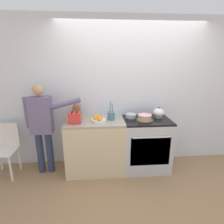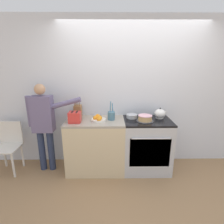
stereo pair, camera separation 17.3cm
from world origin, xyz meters
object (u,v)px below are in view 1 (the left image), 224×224
object	(u,v)px
stove_range	(146,144)
person_baker	(42,123)
mixing_bowl	(131,116)
fruit_bowl	(98,119)
toaster	(75,118)
layer_cake	(145,118)
utensil_crock	(111,116)
knife_block	(77,112)
dining_chair	(5,146)
tea_kettle	(159,113)

from	to	relation	value
stove_range	person_baker	size ratio (longest dim) A/B	0.60
mixing_bowl	fruit_bowl	world-z (taller)	fruit_bowl
mixing_bowl	fruit_bowl	size ratio (longest dim) A/B	0.81
mixing_bowl	toaster	xyz separation A→B (m)	(-0.94, -0.21, 0.05)
layer_cake	utensil_crock	xyz separation A→B (m)	(-0.55, 0.08, 0.03)
layer_cake	person_baker	xyz separation A→B (m)	(-1.67, 0.05, -0.06)
toaster	utensil_crock	bearing A→B (deg)	11.52
layer_cake	knife_block	bearing A→B (deg)	167.70
utensil_crock	toaster	xyz separation A→B (m)	(-0.59, -0.12, 0.01)
utensil_crock	dining_chair	xyz separation A→B (m)	(-1.77, -0.01, -0.49)
fruit_bowl	toaster	bearing A→B (deg)	-172.40
layer_cake	tea_kettle	size ratio (longest dim) A/B	1.21
layer_cake	toaster	distance (m)	1.14
stove_range	dining_chair	size ratio (longest dim) A/B	1.06
layer_cake	utensil_crock	world-z (taller)	utensil_crock
mixing_bowl	fruit_bowl	distance (m)	0.59
stove_range	person_baker	xyz separation A→B (m)	(-1.73, -0.00, 0.44)
toaster	mixing_bowl	bearing A→B (deg)	12.72
utensil_crock	fruit_bowl	bearing A→B (deg)	-161.81
layer_cake	toaster	size ratio (longest dim) A/B	1.36
knife_block	toaster	world-z (taller)	knife_block
knife_block	fruit_bowl	xyz separation A→B (m)	(0.38, -0.24, -0.07)
utensil_crock	person_baker	bearing A→B (deg)	-178.49
layer_cake	dining_chair	distance (m)	2.37
stove_range	fruit_bowl	xyz separation A→B (m)	(-0.82, -0.04, 0.49)
toaster	dining_chair	size ratio (longest dim) A/B	0.24
mixing_bowl	dining_chair	distance (m)	2.18
utensil_crock	knife_block	bearing A→B (deg)	163.76
person_baker	dining_chair	xyz separation A→B (m)	(-0.65, 0.02, -0.40)
fruit_bowl	person_baker	bearing A→B (deg)	177.49
utensil_crock	dining_chair	world-z (taller)	utensil_crock
stove_range	utensil_crock	distance (m)	0.81
tea_kettle	utensil_crock	xyz separation A→B (m)	(-0.84, -0.08, -0.00)
fruit_bowl	person_baker	world-z (taller)	person_baker
utensil_crock	stove_range	bearing A→B (deg)	-2.47
stove_range	fruit_bowl	bearing A→B (deg)	-176.98
layer_cake	dining_chair	xyz separation A→B (m)	(-2.32, 0.06, -0.46)
tea_kettle	mixing_bowl	world-z (taller)	tea_kettle
stove_range	tea_kettle	size ratio (longest dim) A/B	3.97
toaster	stove_range	bearing A→B (deg)	4.47
knife_block	fruit_bowl	world-z (taller)	knife_block
mixing_bowl	dining_chair	size ratio (longest dim) A/B	0.23
tea_kettle	fruit_bowl	distance (m)	1.06
toaster	tea_kettle	bearing A→B (deg)	8.12
tea_kettle	toaster	xyz separation A→B (m)	(-1.42, -0.20, 0.01)
knife_block	stove_range	bearing A→B (deg)	-9.37
tea_kettle	knife_block	world-z (taller)	knife_block
stove_range	mixing_bowl	size ratio (longest dim) A/B	4.69
layer_cake	mixing_bowl	size ratio (longest dim) A/B	1.43
layer_cake	mixing_bowl	xyz separation A→B (m)	(-0.20, 0.17, -0.01)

